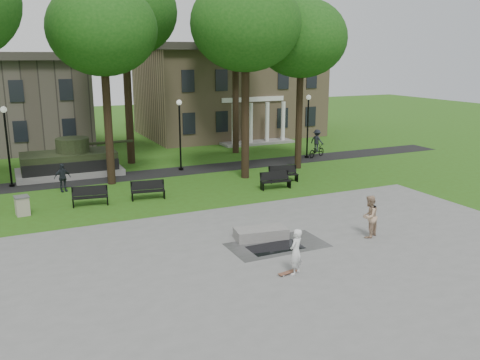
% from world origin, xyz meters
% --- Properties ---
extents(ground, '(120.00, 120.00, 0.00)m').
position_xyz_m(ground, '(0.00, 0.00, 0.00)').
color(ground, '#2C5213').
rests_on(ground, ground).
extents(plaza, '(22.00, 16.00, 0.02)m').
position_xyz_m(plaza, '(0.00, -5.00, 0.01)').
color(plaza, gray).
rests_on(plaza, ground).
extents(footpath, '(44.00, 2.60, 0.01)m').
position_xyz_m(footpath, '(0.00, 12.00, 0.01)').
color(footpath, black).
rests_on(footpath, ground).
extents(building_right, '(17.00, 12.00, 8.60)m').
position_xyz_m(building_right, '(10.00, 26.00, 4.34)').
color(building_right, '#9E8460').
rests_on(building_right, ground).
extents(tree_1, '(6.20, 6.20, 11.63)m').
position_xyz_m(tree_1, '(-4.50, 10.50, 8.95)').
color(tree_1, black).
rests_on(tree_1, ground).
extents(tree_2, '(6.60, 6.60, 12.16)m').
position_xyz_m(tree_2, '(3.50, 8.50, 9.32)').
color(tree_2, black).
rests_on(tree_2, ground).
extents(tree_3, '(6.00, 6.00, 11.19)m').
position_xyz_m(tree_3, '(8.00, 9.50, 8.60)').
color(tree_3, black).
rests_on(tree_3, ground).
extents(tree_4, '(7.20, 7.20, 13.50)m').
position_xyz_m(tree_4, '(-2.00, 16.00, 10.39)').
color(tree_4, black).
rests_on(tree_4, ground).
extents(tree_5, '(6.40, 6.40, 12.44)m').
position_xyz_m(tree_5, '(6.50, 16.50, 9.67)').
color(tree_5, black).
rests_on(tree_5, ground).
extents(lamp_left, '(0.36, 0.36, 4.73)m').
position_xyz_m(lamp_left, '(-10.00, 12.30, 2.79)').
color(lamp_left, black).
rests_on(lamp_left, ground).
extents(lamp_mid, '(0.36, 0.36, 4.73)m').
position_xyz_m(lamp_mid, '(0.50, 12.30, 2.79)').
color(lamp_mid, black).
rests_on(lamp_mid, ground).
extents(lamp_right, '(0.36, 0.36, 4.73)m').
position_xyz_m(lamp_right, '(10.50, 12.30, 2.79)').
color(lamp_right, black).
rests_on(lamp_right, ground).
extents(tank_monument, '(7.45, 3.40, 2.40)m').
position_xyz_m(tank_monument, '(-6.46, 14.00, 0.86)').
color(tank_monument, gray).
rests_on(tank_monument, ground).
extents(puddle, '(2.20, 1.20, 0.00)m').
position_xyz_m(puddle, '(-0.63, -2.95, 0.02)').
color(puddle, black).
rests_on(puddle, plaza).
extents(concrete_block, '(2.33, 1.32, 0.45)m').
position_xyz_m(concrete_block, '(-0.68, -1.76, 0.24)').
color(concrete_block, gray).
rests_on(concrete_block, plaza).
extents(skateboard, '(0.80, 0.33, 0.07)m').
position_xyz_m(skateboard, '(-1.47, -5.38, 0.06)').
color(skateboard, brown).
rests_on(skateboard, plaza).
extents(skateboarder, '(0.73, 0.66, 1.67)m').
position_xyz_m(skateboarder, '(-1.22, -5.47, 0.85)').
color(skateboarder, white).
rests_on(skateboarder, plaza).
extents(friend_watching, '(1.10, 1.02, 1.82)m').
position_xyz_m(friend_watching, '(3.57, -3.53, 0.93)').
color(friend_watching, tan).
rests_on(friend_watching, plaza).
extents(pedestrian_walker, '(1.02, 0.64, 1.63)m').
position_xyz_m(pedestrian_walker, '(-7.37, 9.83, 0.81)').
color(pedestrian_walker, '#1F2429').
rests_on(pedestrian_walker, ground).
extents(cyclist, '(2.01, 1.37, 2.11)m').
position_xyz_m(cyclist, '(11.34, 12.25, 0.86)').
color(cyclist, black).
rests_on(cyclist, ground).
extents(park_bench_0, '(1.85, 0.77, 1.00)m').
position_xyz_m(park_bench_0, '(-6.42, 6.37, 0.52)').
color(park_bench_0, black).
rests_on(park_bench_0, ground).
extents(park_bench_1, '(1.85, 0.78, 1.00)m').
position_xyz_m(park_bench_1, '(-3.40, 6.28, 0.52)').
color(park_bench_1, black).
rests_on(park_bench_1, ground).
extents(park_bench_2, '(1.83, 0.68, 1.00)m').
position_xyz_m(park_bench_2, '(3.89, 5.29, 0.52)').
color(park_bench_2, black).
rests_on(park_bench_2, ground).
extents(park_bench_3, '(1.85, 0.80, 1.00)m').
position_xyz_m(park_bench_3, '(5.12, 6.53, 0.52)').
color(park_bench_3, black).
rests_on(park_bench_3, ground).
extents(trash_bin, '(0.74, 0.74, 0.96)m').
position_xyz_m(trash_bin, '(-9.66, 6.05, 0.49)').
color(trash_bin, '#A39986').
rests_on(trash_bin, ground).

